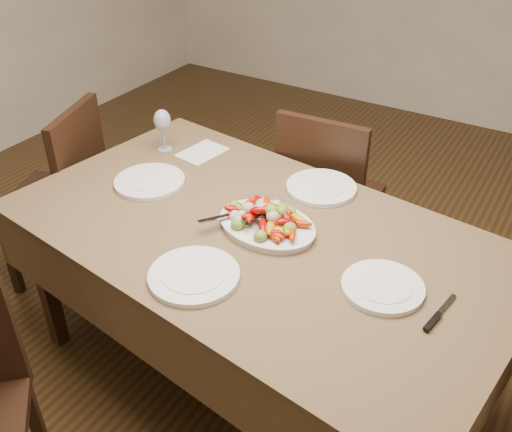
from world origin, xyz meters
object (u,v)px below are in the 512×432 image
at_px(plate_left, 150,182).
at_px(wine_glass, 163,129).
at_px(dining_table, 256,308).
at_px(plate_far, 321,188).
at_px(chair_far, 332,196).
at_px(plate_near, 194,276).
at_px(chair_left, 52,198).
at_px(serving_platter, 267,227).
at_px(plate_right, 383,287).

bearing_deg(plate_left, wine_glass, 117.21).
distance_m(dining_table, plate_left, 0.67).
bearing_deg(plate_left, plate_far, 27.58).
relative_size(chair_far, plate_near, 3.21).
xyz_separation_m(chair_far, plate_near, (0.02, -1.12, 0.29)).
distance_m(chair_left, plate_near, 1.26).
bearing_deg(serving_platter, plate_far, 82.78).
height_order(chair_left, wine_glass, wine_glass).
xyz_separation_m(plate_left, wine_glass, (-0.14, 0.27, 0.09)).
distance_m(chair_far, plate_right, 1.06).
distance_m(chair_left, serving_platter, 1.26).
bearing_deg(dining_table, plate_left, 174.15).
bearing_deg(plate_right, serving_platter, 169.00).
bearing_deg(serving_platter, wine_glass, 157.24).
bearing_deg(chair_left, plate_near, 52.82).
bearing_deg(plate_near, chair_left, 161.71).
relative_size(serving_platter, plate_near, 1.23).
height_order(plate_left, wine_glass, wine_glass).
relative_size(chair_left, plate_far, 3.38).
height_order(chair_left, plate_right, chair_left).
xyz_separation_m(serving_platter, plate_left, (-0.57, 0.03, -0.00)).
bearing_deg(dining_table, plate_near, -95.41).
relative_size(chair_far, wine_glass, 4.64).
bearing_deg(plate_right, wine_glass, 161.77).
bearing_deg(chair_far, plate_left, 52.65).
xyz_separation_m(dining_table, chair_far, (-0.05, 0.79, 0.10)).
bearing_deg(serving_platter, plate_near, -99.80).
bearing_deg(chair_left, serving_platter, 69.75).
bearing_deg(chair_far, plate_near, 87.66).
distance_m(chair_left, plate_right, 1.73).
relative_size(plate_left, plate_right, 1.10).
distance_m(dining_table, plate_far, 0.55).
bearing_deg(plate_near, wine_glass, 134.80).
bearing_deg(plate_right, dining_table, 172.49).
bearing_deg(chair_far, wine_glass, 32.89).
distance_m(serving_platter, wine_glass, 0.78).
bearing_deg(wine_glass, plate_far, 4.11).
bearing_deg(plate_far, chair_far, 106.74).
height_order(serving_platter, plate_near, serving_platter).
xyz_separation_m(chair_far, wine_glass, (-0.63, -0.46, 0.39)).
height_order(chair_left, plate_far, chair_left).
relative_size(plate_far, plate_near, 0.95).
distance_m(serving_platter, plate_left, 0.57).
distance_m(dining_table, chair_far, 0.79).
height_order(plate_right, plate_near, same).
distance_m(chair_far, chair_left, 1.36).
bearing_deg(plate_left, dining_table, -5.85).
xyz_separation_m(dining_table, plate_left, (-0.54, 0.06, 0.39)).
relative_size(plate_far, wine_glass, 1.37).
distance_m(chair_far, plate_left, 0.93).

